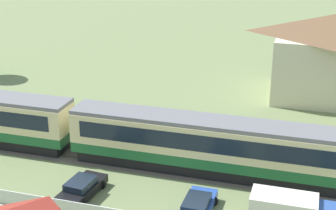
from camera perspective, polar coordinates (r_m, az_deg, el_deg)
name	(u,v)px	position (r m, az deg, el deg)	size (l,w,h in m)	color
passenger_train	(217,144)	(38.17, 5.40, -4.37)	(67.90, 2.94, 4.29)	#1E6033
railway_track	(304,185)	(38.70, 14.88, -8.61)	(120.23, 3.60, 0.04)	#665B51
parked_car_black	(82,188)	(36.45, -9.55, -9.06)	(2.45, 4.45, 1.24)	black
parked_car_blue	(197,207)	(33.92, 3.22, -11.24)	(2.23, 4.64, 1.23)	#284CA8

